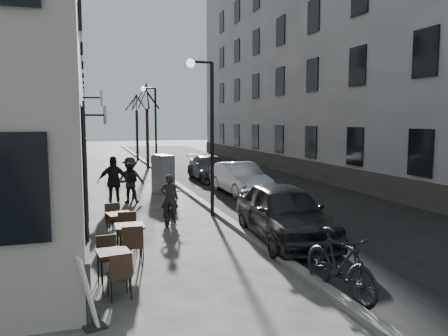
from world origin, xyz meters
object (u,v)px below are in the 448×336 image
pedestrian_mid (130,178)px  car_mid (240,179)px  pedestrian_near (129,183)px  car_far (210,168)px  bicycle (170,208)px  streetlamp_far (153,120)px  pedestrian_far (113,182)px  bistro_set_a (113,265)px  tree_far (136,101)px  bistro_set_c (120,224)px  streetlamp_near (207,120)px  utility_cabinet (163,174)px  sign_board (85,295)px  car_near (284,212)px  moped (339,264)px  bistro_set_b (130,238)px  tree_near (147,97)px

pedestrian_mid → car_mid: (4.58, -0.37, -0.17)m
pedestrian_near → pedestrian_mid: bearing=-91.2°
car_far → bicycle: bearing=-113.1°
streetlamp_far → pedestrian_far: 10.29m
bistro_set_a → pedestrian_far: (0.47, 7.86, 0.50)m
streetlamp_far → tree_far: bearing=89.5°
pedestrian_far → bicycle: bearing=-57.9°
bistro_set_c → pedestrian_mid: 6.39m
streetlamp_near → pedestrian_near: 4.58m
pedestrian_near → pedestrian_far: 1.07m
utility_cabinet → streetlamp_far: bearing=70.0°
streetlamp_near → sign_board: (-3.84, -6.87, -2.70)m
utility_cabinet → car_mid: (3.10, -1.26, -0.16)m
streetlamp_far → pedestrian_mid: (-2.11, -7.96, -2.32)m
bicycle → pedestrian_far: bearing=-44.7°
bistro_set_c → car_near: (4.16, -1.14, 0.29)m
streetlamp_near → car_near: (1.17, -3.41, -2.41)m
streetlamp_near → utility_cabinet: bearing=97.2°
pedestrian_mid → moped: bearing=107.3°
utility_cabinet → pedestrian_far: bearing=-146.1°
utility_cabinet → car_far: 4.66m
car_far → utility_cabinet: bearing=-131.7°
pedestrian_mid → bistro_set_c: bearing=86.1°
pedestrian_near → bistro_set_a: bearing=89.2°
bistro_set_a → pedestrian_near: bearing=75.1°
car_mid → moped: (-1.95, -10.76, -0.08)m
sign_board → pedestrian_near: pedestrian_near is taller
bicycle → pedestrian_mid: pedestrian_mid is taller
pedestrian_far → car_mid: pedestrian_far is taller
pedestrian_mid → moped: 11.44m
streetlamp_far → car_mid: 9.03m
streetlamp_far → bistro_set_b: streetlamp_far is taller
streetlamp_far → bicycle: size_ratio=2.89×
streetlamp_near → car_far: streetlamp_near is taller
streetlamp_far → car_far: streetlamp_far is taller
utility_cabinet → pedestrian_far: 3.40m
streetlamp_near → streetlamp_far: bearing=90.0°
bistro_set_c → tree_near: bearing=68.4°
tree_far → pedestrian_mid: (-2.18, -16.96, -3.82)m
pedestrian_far → car_far: pedestrian_far is taller
bicycle → car_near: 3.81m
sign_board → car_mid: 12.29m
bistro_set_b → moped: size_ratio=0.81×
utility_cabinet → bicycle: (-0.73, -5.51, -0.37)m
streetlamp_far → utility_cabinet: bearing=-95.1°
sign_board → bicycle: (2.48, 6.30, 0.00)m
sign_board → bicycle: sign_board is taller
bicycle → pedestrian_mid: (-0.75, 4.61, 0.38)m
utility_cabinet → pedestrian_near: size_ratio=1.09×
bistro_set_c → streetlamp_far: bearing=66.6°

